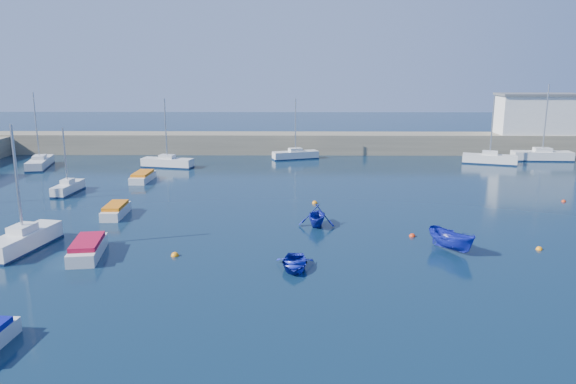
{
  "coord_description": "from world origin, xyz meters",
  "views": [
    {
      "loc": [
        -1.89,
        -28.56,
        11.76
      ],
      "look_at": [
        -2.41,
        15.55,
        1.6
      ],
      "focal_mm": 35.0,
      "sensor_mm": 36.0,
      "label": 1
    }
  ],
  "objects_px": {
    "sailboat_3": "(68,188)",
    "harbor_office": "(537,115)",
    "sailboat_7": "(489,159)",
    "motorboat_2": "(143,177)",
    "sailboat_5": "(167,162)",
    "sailboat_6": "(295,155)",
    "dinghy_right": "(451,240)",
    "sailboat_1": "(24,240)",
    "dinghy_center": "(294,263)",
    "sailboat_4": "(40,163)",
    "sailboat_8": "(542,155)",
    "dinghy_left": "(317,215)",
    "motorboat_1": "(116,210)",
    "motorboat_0": "(88,248)"
  },
  "relations": [
    {
      "from": "harbor_office",
      "to": "sailboat_3",
      "type": "bearing_deg",
      "value": -155.35
    },
    {
      "from": "sailboat_5",
      "to": "sailboat_7",
      "type": "bearing_deg",
      "value": -73.39
    },
    {
      "from": "dinghy_left",
      "to": "sailboat_3",
      "type": "bearing_deg",
      "value": 161.05
    },
    {
      "from": "sailboat_8",
      "to": "dinghy_left",
      "type": "height_order",
      "value": "sailboat_8"
    },
    {
      "from": "sailboat_5",
      "to": "dinghy_right",
      "type": "height_order",
      "value": "sailboat_5"
    },
    {
      "from": "sailboat_3",
      "to": "dinghy_center",
      "type": "relative_size",
      "value": 1.92
    },
    {
      "from": "sailboat_5",
      "to": "sailboat_6",
      "type": "xyz_separation_m",
      "value": [
        14.8,
        5.84,
        -0.03
      ]
    },
    {
      "from": "sailboat_5",
      "to": "dinghy_center",
      "type": "xyz_separation_m",
      "value": [
        14.69,
        -32.63,
        -0.25
      ]
    },
    {
      "from": "motorboat_0",
      "to": "motorboat_1",
      "type": "distance_m",
      "value": 9.44
    },
    {
      "from": "sailboat_6",
      "to": "sailboat_7",
      "type": "distance_m",
      "value": 23.39
    },
    {
      "from": "sailboat_5",
      "to": "sailboat_8",
      "type": "relative_size",
      "value": 0.85
    },
    {
      "from": "harbor_office",
      "to": "sailboat_6",
      "type": "distance_m",
      "value": 32.5
    },
    {
      "from": "sailboat_7",
      "to": "dinghy_right",
      "type": "relative_size",
      "value": 2.26
    },
    {
      "from": "sailboat_5",
      "to": "dinghy_left",
      "type": "height_order",
      "value": "sailboat_5"
    },
    {
      "from": "sailboat_8",
      "to": "motorboat_0",
      "type": "height_order",
      "value": "sailboat_8"
    },
    {
      "from": "motorboat_0",
      "to": "motorboat_1",
      "type": "bearing_deg",
      "value": 88.59
    },
    {
      "from": "sailboat_8",
      "to": "dinghy_left",
      "type": "distance_m",
      "value": 40.9
    },
    {
      "from": "sailboat_3",
      "to": "dinghy_right",
      "type": "distance_m",
      "value": 34.87
    },
    {
      "from": "sailboat_7",
      "to": "motorboat_1",
      "type": "distance_m",
      "value": 44.36
    },
    {
      "from": "harbor_office",
      "to": "motorboat_2",
      "type": "height_order",
      "value": "harbor_office"
    },
    {
      "from": "motorboat_2",
      "to": "dinghy_center",
      "type": "bearing_deg",
      "value": -56.44
    },
    {
      "from": "sailboat_5",
      "to": "sailboat_7",
      "type": "height_order",
      "value": "sailboat_7"
    },
    {
      "from": "sailboat_8",
      "to": "dinghy_center",
      "type": "relative_size",
      "value": 2.93
    },
    {
      "from": "sailboat_6",
      "to": "dinghy_right",
      "type": "distance_m",
      "value": 36.52
    },
    {
      "from": "sailboat_1",
      "to": "sailboat_8",
      "type": "height_order",
      "value": "sailboat_8"
    },
    {
      "from": "harbor_office",
      "to": "dinghy_right",
      "type": "height_order",
      "value": "harbor_office"
    },
    {
      "from": "sailboat_1",
      "to": "sailboat_3",
      "type": "height_order",
      "value": "sailboat_1"
    },
    {
      "from": "sailboat_5",
      "to": "sailboat_6",
      "type": "relative_size",
      "value": 1.04
    },
    {
      "from": "harbor_office",
      "to": "sailboat_6",
      "type": "height_order",
      "value": "harbor_office"
    },
    {
      "from": "sailboat_7",
      "to": "motorboat_2",
      "type": "relative_size",
      "value": 1.8
    },
    {
      "from": "sailboat_6",
      "to": "dinghy_left",
      "type": "distance_m",
      "value": 29.64
    },
    {
      "from": "dinghy_right",
      "to": "dinghy_left",
      "type": "bearing_deg",
      "value": 113.71
    },
    {
      "from": "sailboat_3",
      "to": "harbor_office",
      "type": "bearing_deg",
      "value": 28.96
    },
    {
      "from": "sailboat_3",
      "to": "motorboat_0",
      "type": "bearing_deg",
      "value": -60.6
    },
    {
      "from": "motorboat_0",
      "to": "sailboat_8",
      "type": "bearing_deg",
      "value": 30.84
    },
    {
      "from": "sailboat_6",
      "to": "motorboat_0",
      "type": "xyz_separation_m",
      "value": [
        -13.01,
        -36.36,
        -0.05
      ]
    },
    {
      "from": "dinghy_center",
      "to": "sailboat_7",
      "type": "bearing_deg",
      "value": 58.7
    },
    {
      "from": "sailboat_1",
      "to": "sailboat_5",
      "type": "bearing_deg",
      "value": 95.41
    },
    {
      "from": "dinghy_center",
      "to": "dinghy_left",
      "type": "height_order",
      "value": "dinghy_left"
    },
    {
      "from": "dinghy_left",
      "to": "sailboat_8",
      "type": "bearing_deg",
      "value": 50.84
    },
    {
      "from": "sailboat_5",
      "to": "dinghy_left",
      "type": "bearing_deg",
      "value": -132.99
    },
    {
      "from": "dinghy_center",
      "to": "sailboat_4",
      "type": "bearing_deg",
      "value": 134.3
    },
    {
      "from": "harbor_office",
      "to": "motorboat_0",
      "type": "relative_size",
      "value": 2.04
    },
    {
      "from": "dinghy_left",
      "to": "sailboat_7",
      "type": "bearing_deg",
      "value": 56.6
    },
    {
      "from": "motorboat_2",
      "to": "harbor_office",
      "type": "bearing_deg",
      "value": 23.11
    },
    {
      "from": "sailboat_3",
      "to": "sailboat_1",
      "type": "bearing_deg",
      "value": -73.38
    },
    {
      "from": "harbor_office",
      "to": "sailboat_3",
      "type": "height_order",
      "value": "harbor_office"
    },
    {
      "from": "sailboat_5",
      "to": "dinghy_right",
      "type": "distance_m",
      "value": 38.36
    },
    {
      "from": "dinghy_left",
      "to": "motorboat_2",
      "type": "bearing_deg",
      "value": 142.69
    },
    {
      "from": "dinghy_center",
      "to": "harbor_office",
      "type": "bearing_deg",
      "value": 55.85
    }
  ]
}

